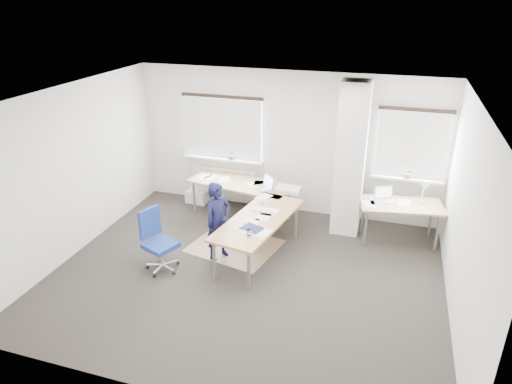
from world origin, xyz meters
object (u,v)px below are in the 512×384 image
(task_chair, at_px, (160,253))
(person, at_px, (218,221))
(desk_main, at_px, (252,201))
(desk_side, at_px, (401,206))

(task_chair, height_order, person, person)
(desk_main, relative_size, person, 2.21)
(desk_side, distance_m, task_chair, 4.19)
(desk_main, relative_size, task_chair, 2.90)
(desk_main, height_order, task_chair, task_chair)
(task_chair, bearing_deg, person, 60.94)
(desk_main, bearing_deg, desk_side, 22.81)
(desk_side, distance_m, person, 3.20)
(desk_main, xyz_separation_m, task_chair, (-1.06, -1.49, -0.41))
(desk_main, distance_m, desk_side, 2.62)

